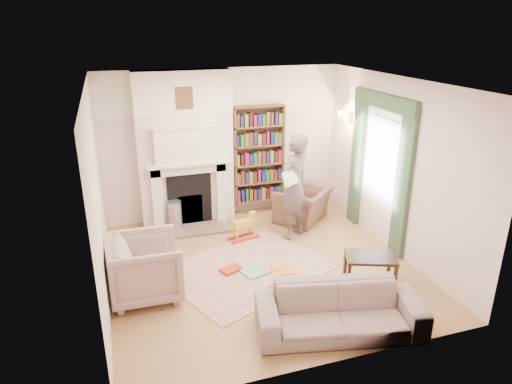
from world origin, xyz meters
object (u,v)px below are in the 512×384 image
object	(u,v)px
bookcase	(258,155)
sofa	(339,311)
man_reading	(294,187)
coffee_table	(369,270)
paraffin_heater	(175,216)
armchair_left	(146,268)
rocking_horse	(243,227)
armchair_reading	(303,205)

from	to	relation	value
bookcase	sofa	distance (m)	4.00
bookcase	man_reading	size ratio (longest dim) A/B	1.00
coffee_table	sofa	bearing A→B (deg)	-116.75
bookcase	paraffin_heater	size ratio (longest dim) A/B	3.36
armchair_left	man_reading	bearing A→B (deg)	-65.88
armchair_left	paraffin_heater	xyz separation A→B (m)	(0.68, 2.01, -0.16)
bookcase	rocking_horse	bearing A→B (deg)	-119.69
man_reading	paraffin_heater	size ratio (longest dim) A/B	3.37
coffee_table	paraffin_heater	distance (m)	3.59
bookcase	coffee_table	size ratio (longest dim) A/B	2.64
bookcase	armchair_left	distance (m)	3.44
bookcase	man_reading	bearing A→B (deg)	-80.21
paraffin_heater	rocking_horse	distance (m)	1.31
armchair_left	rocking_horse	xyz separation A→B (m)	(1.74, 1.24, -0.19)
bookcase	rocking_horse	size ratio (longest dim) A/B	3.36
sofa	coffee_table	xyz separation A→B (m)	(0.92, 0.83, -0.07)
coffee_table	rocking_horse	xyz separation A→B (m)	(-1.32, 1.93, 0.02)
man_reading	paraffin_heater	bearing A→B (deg)	-57.75
sofa	rocking_horse	distance (m)	2.79
bookcase	sofa	world-z (taller)	bookcase
bookcase	paraffin_heater	bearing A→B (deg)	-167.98
armchair_reading	armchair_left	size ratio (longest dim) A/B	1.02
armchair_left	rocking_horse	distance (m)	2.14
man_reading	coffee_table	distance (m)	1.97
armchair_reading	sofa	bearing A→B (deg)	33.33
man_reading	coffee_table	bearing A→B (deg)	72.12
armchair_reading	sofa	size ratio (longest dim) A/B	0.48
armchair_reading	armchair_left	distance (m)	3.49
coffee_table	paraffin_heater	size ratio (longest dim) A/B	1.27
armchair_left	sofa	size ratio (longest dim) A/B	0.47
bookcase	paraffin_heater	xyz separation A→B (m)	(-1.70, -0.36, -0.90)
man_reading	paraffin_heater	distance (m)	2.22
armchair_reading	paraffin_heater	xyz separation A→B (m)	(-2.37, 0.31, -0.04)
armchair_left	man_reading	xyz separation A→B (m)	(2.60, 1.09, 0.50)
armchair_reading	man_reading	world-z (taller)	man_reading
armchair_left	bookcase	bearing A→B (deg)	-43.84
armchair_left	paraffin_heater	size ratio (longest dim) A/B	1.72
armchair_reading	sofa	distance (m)	3.34
bookcase	man_reading	world-z (taller)	bookcase
rocking_horse	armchair_left	bearing A→B (deg)	-157.03
armchair_left	coffee_table	xyz separation A→B (m)	(3.06, -0.69, -0.21)
armchair_left	paraffin_heater	distance (m)	2.12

